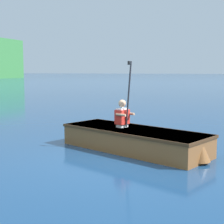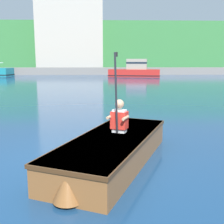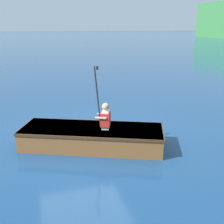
{
  "view_description": "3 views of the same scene",
  "coord_description": "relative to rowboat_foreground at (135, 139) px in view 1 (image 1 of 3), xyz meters",
  "views": [
    {
      "loc": [
        -6.22,
        -1.86,
        1.75
      ],
      "look_at": [
        0.88,
        0.58,
        0.83
      ],
      "focal_mm": 55.0,
      "sensor_mm": 36.0,
      "label": 1
    },
    {
      "loc": [
        0.7,
        -4.7,
        1.79
      ],
      "look_at": [
        0.88,
        0.58,
        0.83
      ],
      "focal_mm": 45.0,
      "sensor_mm": 36.0,
      "label": 2
    },
    {
      "loc": [
        7.0,
        -1.25,
        2.8
      ],
      "look_at": [
        0.88,
        0.58,
        0.83
      ],
      "focal_mm": 45.0,
      "sensor_mm": 36.0,
      "label": 3
    }
  ],
  "objects": [
    {
      "name": "person_paddler",
      "position": [
        0.14,
        0.34,
        0.5
      ],
      "size": [
        0.43,
        0.43,
        1.46
      ],
      "color": "silver",
      "rests_on": "rowboat_foreground"
    },
    {
      "name": "rowboat_foreground",
      "position": [
        0.0,
        0.0,
        0.0
      ],
      "size": [
        2.39,
        3.54,
        0.48
      ],
      "color": "brown",
      "rests_on": "ground"
    },
    {
      "name": "ground_plane",
      "position": [
        -0.86,
        -0.04,
        -0.27
      ],
      "size": [
        300.0,
        300.0,
        0.0
      ],
      "primitive_type": "plane",
      "color": "navy"
    }
  ]
}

